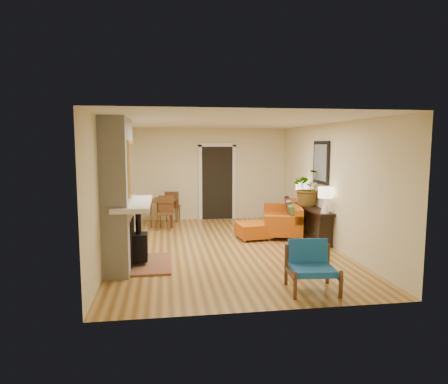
{
  "coord_description": "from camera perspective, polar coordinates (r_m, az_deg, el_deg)",
  "views": [
    {
      "loc": [
        -1.23,
        -8.08,
        2.17
      ],
      "look_at": [
        0.0,
        0.2,
        1.15
      ],
      "focal_mm": 32.0,
      "sensor_mm": 36.0,
      "label": 1
    }
  ],
  "objects": [
    {
      "name": "room_shell",
      "position": [
        10.91,
        1.26,
        2.06
      ],
      "size": [
        6.5,
        6.5,
        6.5
      ],
      "color": "tan",
      "rests_on": "ground"
    },
    {
      "name": "fireplace",
      "position": [
        7.18,
        -14.55,
        -0.71
      ],
      "size": [
        1.09,
        1.68,
        2.6
      ],
      "color": "white",
      "rests_on": "ground"
    },
    {
      "name": "sofa",
      "position": [
        9.91,
        8.68,
        -3.74
      ],
      "size": [
        1.31,
        2.14,
        0.79
      ],
      "color": "silver",
      "rests_on": "ground"
    },
    {
      "name": "ottoman",
      "position": [
        9.19,
        4.2,
        -5.39
      ],
      "size": [
        0.79,
        0.79,
        0.36
      ],
      "color": "silver",
      "rests_on": "ground"
    },
    {
      "name": "blue_chair",
      "position": [
        6.18,
        12.28,
        -9.91
      ],
      "size": [
        0.75,
        0.74,
        0.73
      ],
      "color": "brown",
      "rests_on": "ground"
    },
    {
      "name": "dining_table",
      "position": [
        10.74,
        -8.22,
        -1.76
      ],
      "size": [
        0.88,
        1.62,
        0.85
      ],
      "color": "brown",
      "rests_on": "ground"
    },
    {
      "name": "console_table",
      "position": [
        9.33,
        12.42,
        -3.05
      ],
      "size": [
        0.34,
        1.85,
        0.72
      ],
      "color": "black",
      "rests_on": "ground"
    },
    {
      "name": "lamp_near",
      "position": [
        8.57,
        14.28,
        -0.69
      ],
      "size": [
        0.3,
        0.3,
        0.54
      ],
      "color": "white",
      "rests_on": "console_table"
    },
    {
      "name": "lamp_far",
      "position": [
        9.91,
        11.07,
        0.4
      ],
      "size": [
        0.3,
        0.3,
        0.54
      ],
      "color": "white",
      "rests_on": "console_table"
    },
    {
      "name": "houseplant",
      "position": [
        9.47,
        11.94,
        0.64
      ],
      "size": [
        0.79,
        0.7,
        0.86
      ],
      "primitive_type": "imported",
      "rotation": [
        0.0,
        0.0,
        0.03
      ],
      "color": "#1E5919",
      "rests_on": "console_table"
    }
  ]
}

